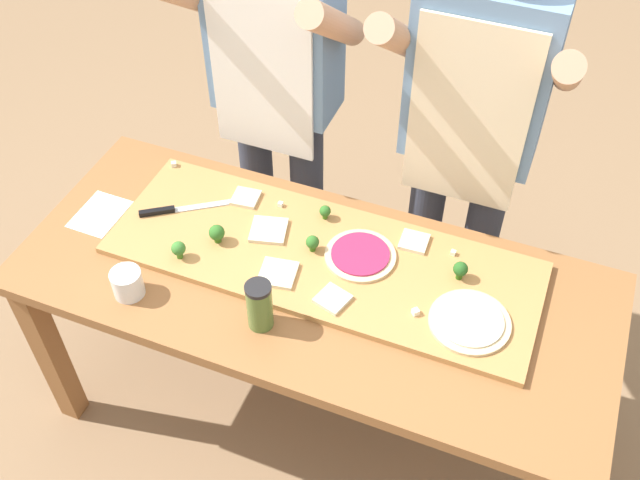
# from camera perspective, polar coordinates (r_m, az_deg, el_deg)

# --- Properties ---
(ground_plane) EXTENTS (8.00, 8.00, 0.00)m
(ground_plane) POSITION_cam_1_polar(r_m,az_deg,el_deg) (2.74, -0.47, -13.20)
(ground_plane) COLOR #896B4C
(prep_table) EXTENTS (1.74, 0.73, 0.74)m
(prep_table) POSITION_cam_1_polar(r_m,az_deg,el_deg) (2.21, -0.57, -4.69)
(prep_table) COLOR brown
(prep_table) RESTS_ON ground
(cutting_board) EXTENTS (1.28, 0.45, 0.02)m
(cutting_board) POSITION_cam_1_polar(r_m,az_deg,el_deg) (2.18, 0.18, -1.39)
(cutting_board) COLOR #B27F47
(cutting_board) RESTS_ON prep_table
(chefs_knife) EXTENTS (0.27, 0.19, 0.02)m
(chefs_knife) POSITION_cam_1_polar(r_m,az_deg,el_deg) (2.34, -11.16, 2.34)
(chefs_knife) COLOR #B7BABF
(chefs_knife) RESTS_ON cutting_board
(pizza_whole_cheese_artichoke) EXTENTS (0.22, 0.22, 0.02)m
(pizza_whole_cheese_artichoke) POSITION_cam_1_polar(r_m,az_deg,el_deg) (2.04, 11.49, -6.19)
(pizza_whole_cheese_artichoke) COLOR beige
(pizza_whole_cheese_artichoke) RESTS_ON cutting_board
(pizza_whole_beet_magenta) EXTENTS (0.21, 0.21, 0.02)m
(pizza_whole_beet_magenta) POSITION_cam_1_polar(r_m,az_deg,el_deg) (2.16, 3.13, -1.18)
(pizza_whole_beet_magenta) COLOR beige
(pizza_whole_beet_magenta) RESTS_ON cutting_board
(pizza_slice_center) EXTENTS (0.08, 0.08, 0.01)m
(pizza_slice_center) POSITION_cam_1_polar(r_m,az_deg,el_deg) (2.22, 7.28, -0.13)
(pizza_slice_center) COLOR beige
(pizza_slice_center) RESTS_ON cutting_board
(pizza_slice_near_right) EXTENTS (0.13, 0.13, 0.01)m
(pizza_slice_near_right) POSITION_cam_1_polar(r_m,az_deg,el_deg) (2.24, -3.99, 0.76)
(pizza_slice_near_right) COLOR beige
(pizza_slice_near_right) RESTS_ON cutting_board
(pizza_slice_near_left) EXTENTS (0.10, 0.10, 0.01)m
(pizza_slice_near_left) POSITION_cam_1_polar(r_m,az_deg,el_deg) (2.05, 0.98, -4.57)
(pizza_slice_near_left) COLOR beige
(pizza_slice_near_left) RESTS_ON cutting_board
(pizza_slice_far_left) EXTENTS (0.12, 0.12, 0.01)m
(pizza_slice_far_left) POSITION_cam_1_polar(r_m,az_deg,el_deg) (2.12, -3.26, -2.59)
(pizza_slice_far_left) COLOR beige
(pizza_slice_far_left) RESTS_ON cutting_board
(pizza_slice_far_right) EXTENTS (0.09, 0.09, 0.01)m
(pizza_slice_far_right) POSITION_cam_1_polar(r_m,az_deg,el_deg) (2.35, -5.75, 3.27)
(pizza_slice_far_right) COLOR beige
(pizza_slice_far_right) RESTS_ON cutting_board
(broccoli_floret_center_left) EXTENTS (0.05, 0.05, 0.06)m
(broccoli_floret_center_left) POSITION_cam_1_polar(r_m,az_deg,el_deg) (2.20, -7.98, 0.54)
(broccoli_floret_center_left) COLOR #366618
(broccoli_floret_center_left) RESTS_ON cutting_board
(broccoli_floret_front_right) EXTENTS (0.04, 0.04, 0.06)m
(broccoli_floret_front_right) POSITION_cam_1_polar(r_m,az_deg,el_deg) (2.12, 10.80, -2.26)
(broccoli_floret_front_right) COLOR #2C5915
(broccoli_floret_front_right) RESTS_ON cutting_board
(broccoli_floret_front_mid) EXTENTS (0.04, 0.04, 0.06)m
(broccoli_floret_front_mid) POSITION_cam_1_polar(r_m,az_deg,el_deg) (2.18, -10.88, -0.68)
(broccoli_floret_front_mid) COLOR #3F7220
(broccoli_floret_front_mid) RESTS_ON cutting_board
(broccoli_floret_front_left) EXTENTS (0.04, 0.04, 0.05)m
(broccoli_floret_front_left) POSITION_cam_1_polar(r_m,az_deg,el_deg) (2.16, -0.59, -0.20)
(broccoli_floret_front_left) COLOR #366618
(broccoli_floret_front_left) RESTS_ON cutting_board
(broccoli_floret_back_left) EXTENTS (0.04, 0.04, 0.05)m
(broccoli_floret_back_left) POSITION_cam_1_polar(r_m,az_deg,el_deg) (2.26, 0.39, 2.22)
(broccoli_floret_back_left) COLOR #366618
(broccoli_floret_back_left) RESTS_ON cutting_board
(cheese_crumble_a) EXTENTS (0.02, 0.02, 0.02)m
(cheese_crumble_a) POSITION_cam_1_polar(r_m,az_deg,el_deg) (2.04, 7.39, -5.53)
(cheese_crumble_a) COLOR white
(cheese_crumble_a) RESTS_ON cutting_board
(cheese_crumble_b) EXTENTS (0.01, 0.01, 0.01)m
(cheese_crumble_b) POSITION_cam_1_polar(r_m,az_deg,el_deg) (2.20, 10.25, -0.97)
(cheese_crumble_b) COLOR white
(cheese_crumble_b) RESTS_ON cutting_board
(cheese_crumble_c) EXTENTS (0.01, 0.01, 0.01)m
(cheese_crumble_c) POSITION_cam_1_polar(r_m,az_deg,el_deg) (2.31, -3.07, 2.78)
(cheese_crumble_c) COLOR white
(cheese_crumble_c) RESTS_ON cutting_board
(cheese_crumble_d) EXTENTS (0.02, 0.02, 0.02)m
(cheese_crumble_d) POSITION_cam_1_polar(r_m,az_deg,el_deg) (2.50, -11.23, 5.77)
(cheese_crumble_d) COLOR silver
(cheese_crumble_d) RESTS_ON cutting_board
(flour_cup) EXTENTS (0.09, 0.09, 0.08)m
(flour_cup) POSITION_cam_1_polar(r_m,az_deg,el_deg) (2.14, -14.63, -3.33)
(flour_cup) COLOR white
(flour_cup) RESTS_ON prep_table
(sauce_jar) EXTENTS (0.07, 0.07, 0.16)m
(sauce_jar) POSITION_cam_1_polar(r_m,az_deg,el_deg) (1.98, -4.69, -5.05)
(sauce_jar) COLOR #517033
(sauce_jar) RESTS_ON prep_table
(recipe_note) EXTENTS (0.14, 0.18, 0.00)m
(recipe_note) POSITION_cam_1_polar(r_m,az_deg,el_deg) (2.42, -16.69, 1.90)
(recipe_note) COLOR white
(recipe_note) RESTS_ON prep_table
(cook_left) EXTENTS (0.54, 0.39, 1.67)m
(cook_left) POSITION_cam_1_polar(r_m,az_deg,el_deg) (2.45, -3.46, 12.24)
(cook_left) COLOR #333847
(cook_left) RESTS_ON ground
(cook_right) EXTENTS (0.54, 0.39, 1.67)m
(cook_right) POSITION_cam_1_polar(r_m,az_deg,el_deg) (2.29, 11.60, 8.68)
(cook_right) COLOR #333847
(cook_right) RESTS_ON ground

